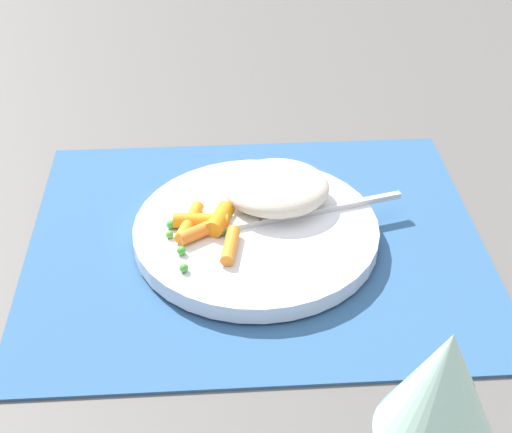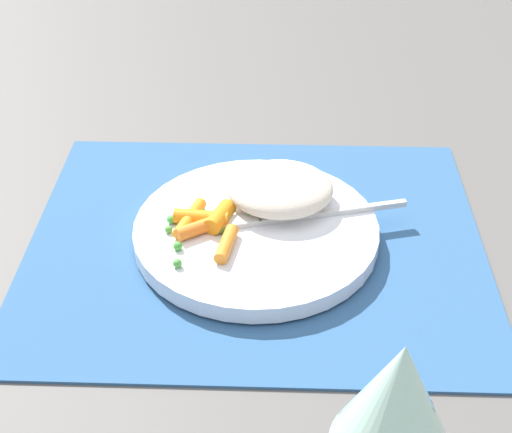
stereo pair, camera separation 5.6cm
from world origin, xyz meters
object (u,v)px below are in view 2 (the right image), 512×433
object	(u,v)px
carrot_portion	(208,223)
plate	(256,232)
rice_mound	(280,189)
wine_glass	(396,405)
fork	(291,218)

from	to	relation	value
carrot_portion	plate	bearing A→B (deg)	-169.07
rice_mound	carrot_portion	distance (m)	0.08
rice_mound	wine_glass	bearing A→B (deg)	101.60
carrot_portion	wine_glass	bearing A→B (deg)	115.72
wine_glass	fork	bearing A→B (deg)	-79.32
rice_mound	fork	world-z (taller)	rice_mound
rice_mound	fork	xyz separation A→B (m)	(-0.01, 0.03, -0.01)
rice_mound	fork	size ratio (longest dim) A/B	0.55
plate	wine_glass	distance (m)	0.32
rice_mound	fork	distance (m)	0.03
plate	fork	bearing A→B (deg)	-165.72
fork	wine_glass	size ratio (longest dim) A/B	1.17
carrot_portion	wine_glass	size ratio (longest dim) A/B	0.55
fork	carrot_portion	bearing A→B (deg)	12.36
fork	wine_glass	xyz separation A→B (m)	(-0.06, 0.30, 0.09)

